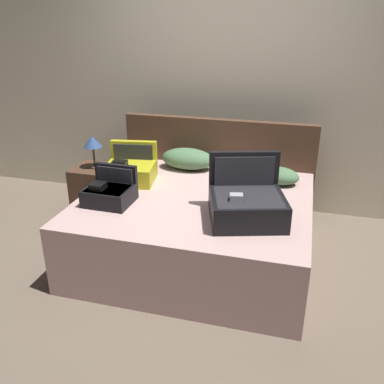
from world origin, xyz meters
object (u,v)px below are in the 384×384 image
(hard_case_medium, at_px, (131,170))
(table_lamp, at_px, (93,143))
(bed, at_px, (196,228))
(hard_case_large, at_px, (247,203))
(hard_case_small, at_px, (110,192))
(pillow_center_head, at_px, (188,159))
(pillow_near_headboard, at_px, (278,176))
(nightstand, at_px, (97,191))

(hard_case_medium, xyz_separation_m, table_lamp, (-0.55, 0.36, 0.10))
(bed, height_order, hard_case_large, hard_case_large)
(hard_case_small, height_order, pillow_center_head, hard_case_small)
(pillow_near_headboard, relative_size, table_lamp, 1.12)
(bed, xyz_separation_m, hard_case_large, (0.45, -0.27, 0.41))
(pillow_center_head, bearing_deg, nightstand, -175.44)
(bed, height_order, hard_case_small, hard_case_small)
(bed, height_order, table_lamp, table_lamp)
(hard_case_medium, relative_size, hard_case_small, 1.30)
(nightstand, bearing_deg, pillow_center_head, 4.56)
(hard_case_small, height_order, nightstand, hard_case_small)
(hard_case_large, height_order, hard_case_small, hard_case_large)
(nightstand, bearing_deg, table_lamp, 90.00)
(hard_case_large, height_order, pillow_center_head, hard_case_large)
(hard_case_small, height_order, pillow_near_headboard, hard_case_small)
(hard_case_medium, relative_size, table_lamp, 1.45)
(bed, bearing_deg, hard_case_medium, 162.67)
(hard_case_medium, height_order, hard_case_small, hard_case_medium)
(hard_case_small, relative_size, table_lamp, 1.11)
(pillow_near_headboard, height_order, nightstand, pillow_near_headboard)
(pillow_near_headboard, xyz_separation_m, table_lamp, (-1.83, 0.07, 0.13))
(hard_case_large, xyz_separation_m, pillow_near_headboard, (0.17, 0.76, -0.05))
(bed, relative_size, hard_case_large, 2.86)
(hard_case_large, height_order, table_lamp, hard_case_large)
(hard_case_medium, xyz_separation_m, pillow_near_headboard, (1.28, 0.28, -0.03))
(bed, bearing_deg, table_lamp, 155.08)
(hard_case_medium, bearing_deg, pillow_near_headboard, 3.15)
(table_lamp, bearing_deg, nightstand, -90.00)
(hard_case_medium, distance_m, table_lamp, 0.66)
(nightstand, bearing_deg, pillow_near_headboard, -2.32)
(bed, bearing_deg, pillow_center_head, 111.54)
(pillow_center_head, bearing_deg, bed, -68.46)
(bed, xyz_separation_m, table_lamp, (-1.21, 0.56, 0.49))
(hard_case_small, xyz_separation_m, pillow_near_headboard, (1.26, 0.76, -0.02))
(table_lamp, bearing_deg, hard_case_large, -26.54)
(pillow_near_headboard, height_order, pillow_center_head, pillow_center_head)
(pillow_near_headboard, bearing_deg, pillow_center_head, 170.25)
(hard_case_large, distance_m, table_lamp, 1.86)
(pillow_near_headboard, bearing_deg, nightstand, 177.68)
(bed, bearing_deg, hard_case_large, -30.65)
(hard_case_medium, relative_size, pillow_center_head, 0.94)
(pillow_center_head, height_order, table_lamp, table_lamp)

